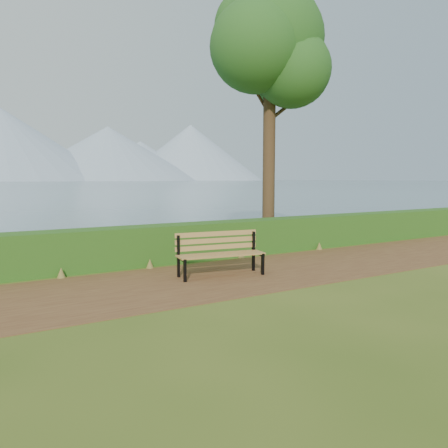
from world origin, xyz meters
TOP-DOWN VIEW (x-y plane):
  - ground at (0.00, 0.00)m, footprint 140.00×140.00m
  - path at (0.00, 0.30)m, footprint 40.00×3.40m
  - hedge at (0.00, 2.60)m, footprint 32.00×0.85m
  - bench at (0.00, 0.49)m, footprint 2.07×0.87m
  - tree at (3.67, 3.61)m, footprint 4.34×3.59m

SIDE VIEW (x-z plane):
  - ground at x=0.00m, z-range 0.00..0.00m
  - path at x=0.00m, z-range 0.00..0.01m
  - hedge at x=0.00m, z-range 0.00..1.00m
  - bench at x=0.00m, z-range 0.08..1.08m
  - tree at x=3.67m, z-range 2.10..10.74m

